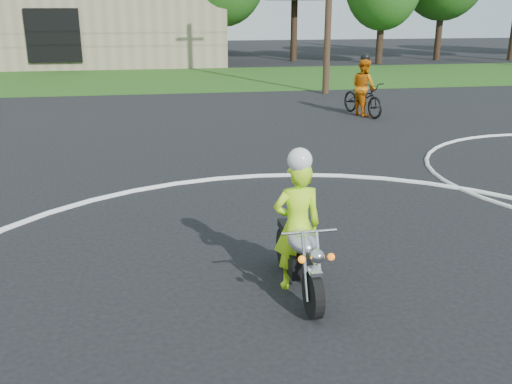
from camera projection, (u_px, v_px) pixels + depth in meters
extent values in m
cube|color=#1E4714|center=(201.00, 79.00, 29.71)|extent=(120.00, 10.00, 0.02)
torus|color=silver|center=(335.00, 311.00, 7.22)|extent=(12.12, 12.12, 0.12)
cylinder|color=black|center=(313.00, 294.00, 7.02)|extent=(0.14, 0.61, 0.61)
cylinder|color=black|center=(285.00, 248.00, 8.33)|extent=(0.14, 0.61, 0.61)
cube|color=black|center=(297.00, 261.00, 7.69)|extent=(0.30, 0.57, 0.30)
ellipsoid|color=silver|center=(302.00, 241.00, 7.38)|extent=(0.39, 0.66, 0.28)
cube|color=black|center=(292.00, 229.00, 7.86)|extent=(0.29, 0.62, 0.10)
cylinder|color=#B9B8BF|center=(305.00, 266.00, 6.96)|extent=(0.06, 0.36, 0.81)
cylinder|color=white|center=(319.00, 265.00, 7.00)|extent=(0.06, 0.36, 0.81)
cube|color=white|center=(315.00, 271.00, 6.90)|extent=(0.15, 0.23, 0.05)
cylinder|color=silver|center=(309.00, 232.00, 7.02)|extent=(0.71, 0.06, 0.04)
sphere|color=silver|center=(317.00, 257.00, 6.75)|extent=(0.18, 0.18, 0.18)
sphere|color=orange|center=(302.00, 259.00, 6.74)|extent=(0.09, 0.09, 0.09)
sphere|color=orange|center=(331.00, 257.00, 6.81)|extent=(0.09, 0.09, 0.09)
cylinder|color=white|center=(300.00, 255.00, 8.13)|extent=(0.11, 0.81, 0.08)
imported|color=#B8F91A|center=(297.00, 226.00, 7.58)|extent=(0.67, 0.45, 1.79)
sphere|color=silver|center=(300.00, 160.00, 7.25)|extent=(0.32, 0.32, 0.32)
imported|color=black|center=(363.00, 98.00, 19.83)|extent=(1.34, 2.35, 1.17)
imported|color=orange|center=(364.00, 87.00, 19.71)|extent=(0.96, 1.11, 1.95)
sphere|color=black|center=(365.00, 58.00, 19.40)|extent=(0.34, 0.34, 0.34)
cube|color=black|center=(53.00, 36.00, 32.45)|extent=(3.00, 0.16, 3.00)
cylinder|color=#382619|center=(224.00, 39.00, 36.07)|extent=(0.44, 0.44, 3.24)
cylinder|color=#382619|center=(294.00, 31.00, 38.60)|extent=(0.44, 0.44, 3.96)
cylinder|color=#382619|center=(380.00, 41.00, 36.73)|extent=(0.44, 0.44, 2.88)
cylinder|color=#382619|center=(439.00, 33.00, 39.26)|extent=(0.44, 0.44, 3.60)
cylinder|color=#382619|center=(160.00, 41.00, 36.45)|extent=(0.44, 0.44, 2.88)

